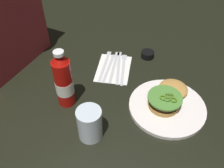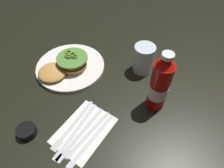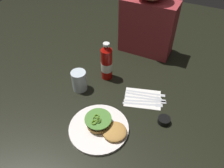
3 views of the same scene
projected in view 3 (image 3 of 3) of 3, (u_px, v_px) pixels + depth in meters
name	position (u px, v px, depth m)	size (l,w,h in m)	color
ground_plane	(104.00, 114.00, 1.06)	(3.00, 3.00, 0.00)	black
dinner_plate	(99.00, 128.00, 0.99)	(0.27, 0.27, 0.01)	white
burger_sandwich	(104.00, 125.00, 0.97)	(0.20, 0.12, 0.05)	#BA843F
ketchup_bottle	(107.00, 63.00, 1.19)	(0.06, 0.06, 0.23)	#AF0E09
water_glass	(79.00, 81.00, 1.15)	(0.08, 0.08, 0.11)	silver
condiment_cup	(164.00, 120.00, 1.01)	(0.06, 0.06, 0.03)	black
napkin	(143.00, 98.00, 1.13)	(0.19, 0.14, 0.00)	white
fork_utensil	(146.00, 104.00, 1.10)	(0.20, 0.09, 0.00)	silver
table_knife	(148.00, 101.00, 1.11)	(0.21, 0.10, 0.00)	silver
butter_knife	(148.00, 98.00, 1.13)	(0.21, 0.07, 0.00)	silver
spoon_utensil	(149.00, 96.00, 1.14)	(0.19, 0.06, 0.00)	silver
steak_knife	(148.00, 93.00, 1.16)	(0.20, 0.07, 0.00)	silver
diner_person	(149.00, 16.00, 1.28)	(0.33, 0.19, 0.53)	#9D3035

